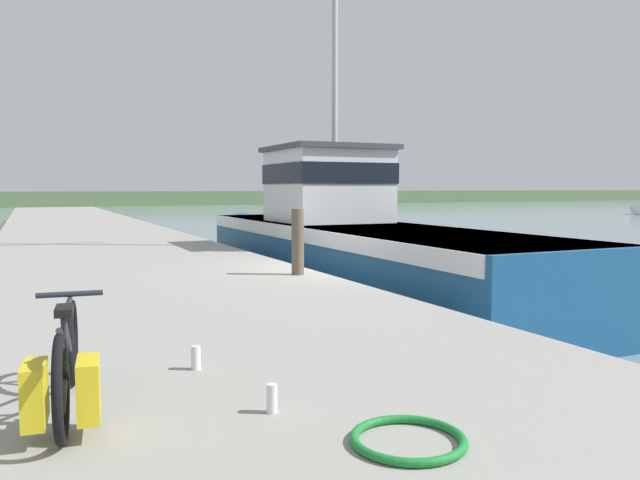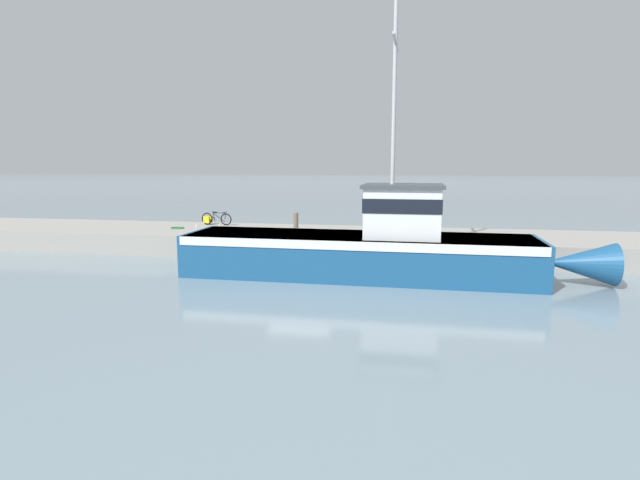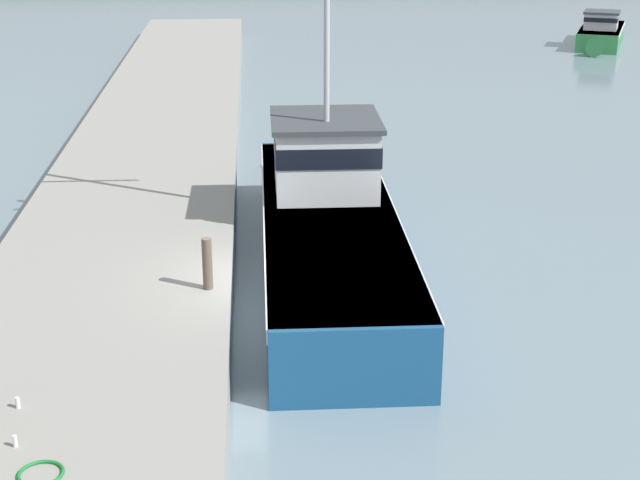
# 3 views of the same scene
# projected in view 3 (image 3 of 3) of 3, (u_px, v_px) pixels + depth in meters

# --- Properties ---
(ground_plane) EXTENTS (320.00, 320.00, 0.00)m
(ground_plane) POSITION_uv_depth(u_px,v_px,m) (268.00, 317.00, 20.78)
(ground_plane) COLOR gray
(dock_pier) EXTENTS (5.29, 80.00, 0.93)m
(dock_pier) POSITION_uv_depth(u_px,v_px,m) (105.00, 302.00, 20.40)
(dock_pier) COLOR gray
(dock_pier) RESTS_ON ground_plane
(fishing_boat_main) EXTENTS (3.19, 14.96, 9.72)m
(fishing_boat_main) POSITION_uv_depth(u_px,v_px,m) (328.00, 218.00, 23.37)
(fishing_boat_main) COLOR navy
(fishing_boat_main) RESTS_ON ground_plane
(boat_orange_near) EXTENTS (4.44, 7.34, 1.97)m
(boat_orange_near) POSITION_uv_depth(u_px,v_px,m) (601.00, 33.00, 53.91)
(boat_orange_near) COLOR #337F47
(boat_orange_near) RESTS_ON ground_plane
(mooring_post) EXTENTS (0.20, 0.20, 1.08)m
(mooring_post) POSITION_uv_depth(u_px,v_px,m) (207.00, 264.00, 19.70)
(mooring_post) COLOR brown
(mooring_post) RESTS_ON dock_pier
(hose_coil) EXTENTS (0.65, 0.65, 0.05)m
(hose_coil) POSITION_uv_depth(u_px,v_px,m) (41.00, 473.00, 13.67)
(hose_coil) COLOR #197A2D
(hose_coil) RESTS_ON dock_pier
(water_bottle_on_curb) EXTENTS (0.07, 0.07, 0.19)m
(water_bottle_on_curb) POSITION_uv_depth(u_px,v_px,m) (15.00, 441.00, 14.33)
(water_bottle_on_curb) COLOR silver
(water_bottle_on_curb) RESTS_ON dock_pier
(water_bottle_by_bike) EXTENTS (0.07, 0.07, 0.19)m
(water_bottle_by_bike) POSITION_uv_depth(u_px,v_px,m) (18.00, 403.00, 15.38)
(water_bottle_by_bike) COLOR silver
(water_bottle_by_bike) RESTS_ON dock_pier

